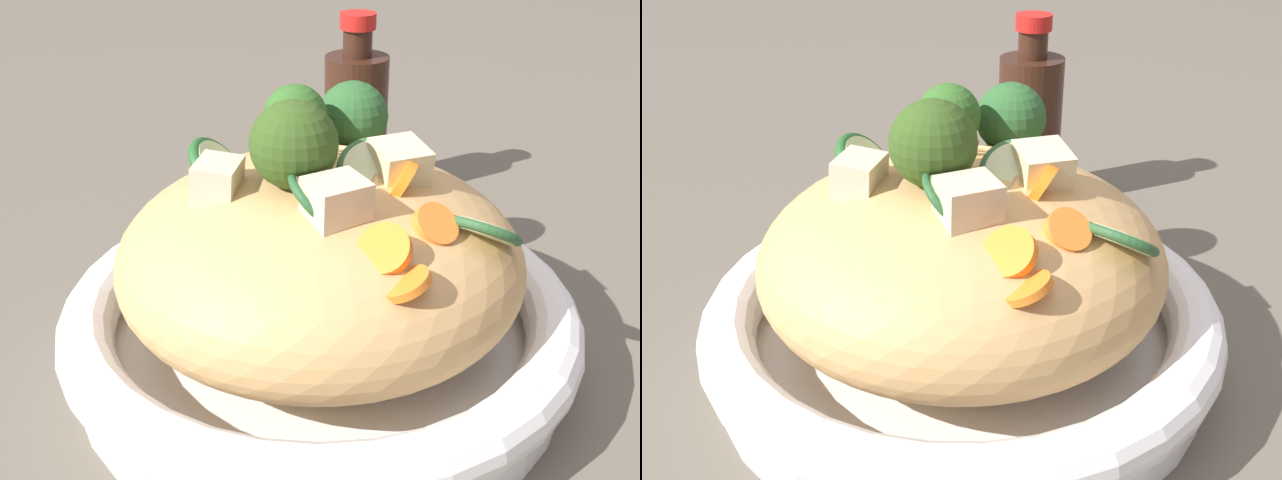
% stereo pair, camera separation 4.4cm
% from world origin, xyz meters
% --- Properties ---
extents(ground_plane, '(3.00, 3.00, 0.00)m').
position_xyz_m(ground_plane, '(0.00, 0.00, 0.00)').
color(ground_plane, '#5C5549').
extents(serving_bowl, '(0.31, 0.31, 0.05)m').
position_xyz_m(serving_bowl, '(0.00, 0.00, 0.03)').
color(serving_bowl, white).
rests_on(serving_bowl, ground_plane).
extents(noodle_heap, '(0.23, 0.23, 0.11)m').
position_xyz_m(noodle_heap, '(-0.00, -0.00, 0.07)').
color(noodle_heap, tan).
rests_on(noodle_heap, serving_bowl).
extents(broccoli_florets, '(0.11, 0.16, 0.08)m').
position_xyz_m(broccoli_florets, '(0.03, -0.03, 0.13)').
color(broccoli_florets, '#98BC75').
rests_on(broccoli_florets, serving_bowl).
extents(carrot_coins, '(0.20, 0.12, 0.04)m').
position_xyz_m(carrot_coins, '(-0.02, -0.01, 0.11)').
color(carrot_coins, orange).
rests_on(carrot_coins, serving_bowl).
extents(zucchini_slices, '(0.19, 0.11, 0.05)m').
position_xyz_m(zucchini_slices, '(-0.01, -0.00, 0.12)').
color(zucchini_slices, beige).
rests_on(zucchini_slices, serving_bowl).
extents(chicken_chunks, '(0.13, 0.12, 0.03)m').
position_xyz_m(chicken_chunks, '(0.00, -0.00, 0.12)').
color(chicken_chunks, beige).
rests_on(chicken_chunks, serving_bowl).
extents(soy_sauce_bottle, '(0.05, 0.05, 0.16)m').
position_xyz_m(soy_sauce_bottle, '(0.15, -0.19, 0.07)').
color(soy_sauce_bottle, '#381E14').
rests_on(soy_sauce_bottle, ground_plane).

